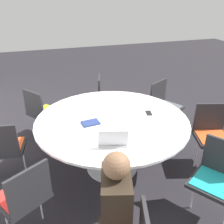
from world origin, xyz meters
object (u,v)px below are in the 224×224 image
at_px(chair_3, 164,103).
at_px(chair_6, 4,146).
at_px(chair_7, 24,194).
at_px(spiral_notebook, 91,123).
at_px(person_0, 114,208).
at_px(cell_phone, 149,113).
at_px(chair_4, 107,95).
at_px(chair_5, 41,110).
at_px(chair_2, 212,131).
at_px(chair_1, 217,175).
at_px(laptop, 113,140).

xyz_separation_m(chair_3, chair_6, (-0.55, 2.46, 0.00)).
relative_size(chair_3, chair_6, 1.00).
xyz_separation_m(chair_7, spiral_notebook, (0.72, -0.81, 0.24)).
relative_size(person_0, cell_phone, 8.04).
bearing_deg(spiral_notebook, chair_4, -24.56).
height_order(chair_5, spiral_notebook, chair_5).
distance_m(chair_2, person_0, 1.98).
relative_size(chair_4, spiral_notebook, 3.88).
xyz_separation_m(chair_2, spiral_notebook, (0.30, 1.57, 0.24)).
bearing_deg(chair_4, chair_2, 47.73).
height_order(chair_6, spiral_notebook, chair_6).
relative_size(chair_3, cell_phone, 5.74).
bearing_deg(chair_6, cell_phone, 4.90).
relative_size(chair_2, chair_5, 1.00).
relative_size(chair_1, chair_2, 1.00).
bearing_deg(chair_1, chair_6, 26.76).
height_order(chair_4, cell_phone, chair_4).
relative_size(chair_6, chair_7, 1.00).
bearing_deg(chair_3, cell_phone, 19.36).
relative_size(chair_3, spiral_notebook, 3.88).
height_order(chair_4, person_0, person_0).
xyz_separation_m(chair_1, spiral_notebook, (1.05, 1.06, 0.24)).
distance_m(chair_4, chair_7, 2.49).
distance_m(chair_2, chair_5, 2.52).
relative_size(chair_4, cell_phone, 5.74).
distance_m(chair_2, cell_phone, 0.88).
relative_size(chair_1, chair_5, 1.00).
xyz_separation_m(chair_3, person_0, (-2.02, 1.55, 0.19)).
xyz_separation_m(chair_6, cell_phone, (-0.14, -1.84, 0.23)).
bearing_deg(laptop, cell_phone, -123.98).
relative_size(chair_2, cell_phone, 5.74).
distance_m(chair_1, chair_5, 2.66).
bearing_deg(cell_phone, chair_4, 8.61).
bearing_deg(cell_phone, chair_1, -166.22).
xyz_separation_m(chair_2, chair_6, (0.48, 2.61, 0.00)).
height_order(chair_2, person_0, person_0).
relative_size(chair_1, person_0, 0.71).
bearing_deg(chair_7, laptop, -19.33).
bearing_deg(chair_3, chair_6, -16.03).
bearing_deg(cell_phone, chair_7, 115.24).
distance_m(chair_2, spiral_notebook, 1.62).
relative_size(person_0, laptop, 3.41).
relative_size(chair_1, laptop, 2.43).
height_order(chair_2, chair_3, same).
distance_m(chair_3, spiral_notebook, 1.61).
xyz_separation_m(chair_7, laptop, (0.20, -0.93, 0.28)).
bearing_deg(chair_7, chair_2, -21.43).
bearing_deg(chair_2, chair_1, 72.96).
xyz_separation_m(chair_4, chair_6, (-1.14, 1.64, 0.00)).
relative_size(chair_5, chair_7, 1.00).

